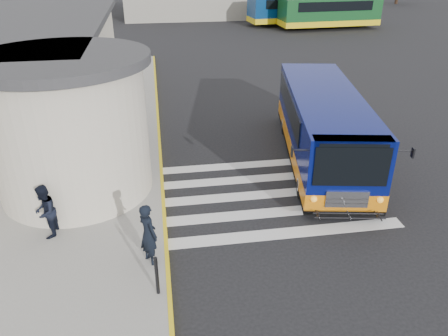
{
  "coord_description": "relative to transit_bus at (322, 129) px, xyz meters",
  "views": [
    {
      "loc": [
        -3.99,
        -13.91,
        8.05
      ],
      "look_at": [
        -1.86,
        -0.5,
        1.04
      ],
      "focal_mm": 35.0,
      "sensor_mm": 36.0,
      "label": 1
    }
  ],
  "objects": [
    {
      "name": "station_building",
      "position": [
        -13.35,
        5.25,
        1.2
      ],
      "size": [
        12.7,
        18.7,
        4.8
      ],
      "color": "beige",
      "rests_on": "ground"
    },
    {
      "name": "far_bus_a",
      "position": [
        9.03,
        32.78,
        0.35
      ],
      "size": [
        10.49,
        4.06,
        2.64
      ],
      "rotation": [
        0.0,
        0.0,
        1.69
      ],
      "color": "navy",
      "rests_on": "ground"
    },
    {
      "name": "ground",
      "position": [
        -2.51,
        -1.66,
        -1.37
      ],
      "size": [
        140.0,
        140.0,
        0.0
      ],
      "primitive_type": "plane",
      "color": "black",
      "rests_on": "ground"
    },
    {
      "name": "pedestrian_b",
      "position": [
        -10.03,
        -4.02,
        -0.37
      ],
      "size": [
        0.68,
        0.85,
        1.69
      ],
      "primitive_type": "imported",
      "rotation": [
        0.0,
        0.0,
        -1.62
      ],
      "color": "black",
      "rests_on": "sidewalk"
    },
    {
      "name": "far_bus_b",
      "position": [
        11.71,
        29.67,
        0.37
      ],
      "size": [
        10.52,
        3.52,
        2.67
      ],
      "rotation": [
        0.0,
        0.0,
        1.63
      ],
      "color": "#12471F",
      "rests_on": "ground"
    },
    {
      "name": "curb_strip",
      "position": [
        -6.56,
        2.34,
        -1.29
      ],
      "size": [
        0.12,
        34.0,
        0.16
      ],
      "primitive_type": "cube",
      "color": "yellow",
      "rests_on": "ground"
    },
    {
      "name": "sidewalk",
      "position": [
        -11.51,
        2.34,
        -1.29
      ],
      "size": [
        10.0,
        34.0,
        0.15
      ],
      "primitive_type": "cube",
      "color": "gray",
      "rests_on": "ground"
    },
    {
      "name": "transit_bus",
      "position": [
        0.0,
        0.0,
        0.0
      ],
      "size": [
        4.78,
        10.4,
        2.85
      ],
      "rotation": [
        0.0,
        0.0,
        -0.18
      ],
      "color": "#07105C",
      "rests_on": "ground"
    },
    {
      "name": "bollard",
      "position": [
        -6.83,
        -7.02,
        -0.65
      ],
      "size": [
        0.09,
        0.09,
        1.12
      ],
      "primitive_type": "cylinder",
      "color": "black",
      "rests_on": "sidewalk"
    },
    {
      "name": "pedestrian_a",
      "position": [
        -7.01,
        -5.71,
        -0.3
      ],
      "size": [
        0.73,
        0.8,
        1.82
      ],
      "primitive_type": "imported",
      "rotation": [
        0.0,
        0.0,
        2.16
      ],
      "color": "black",
      "rests_on": "sidewalk"
    },
    {
      "name": "crosswalk",
      "position": [
        -3.01,
        -2.46,
        -1.36
      ],
      "size": [
        8.0,
        5.35,
        0.01
      ],
      "color": "silver",
      "rests_on": "ground"
    }
  ]
}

